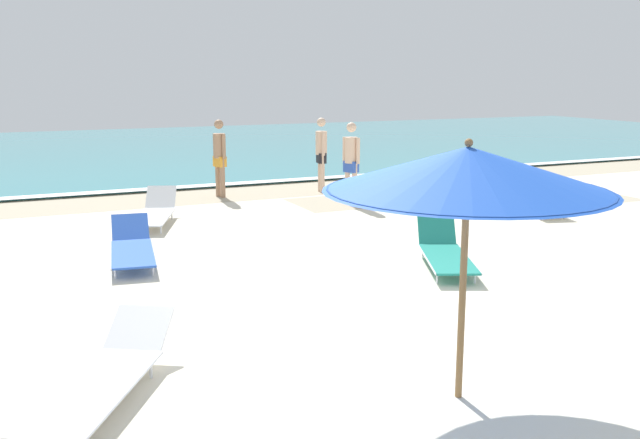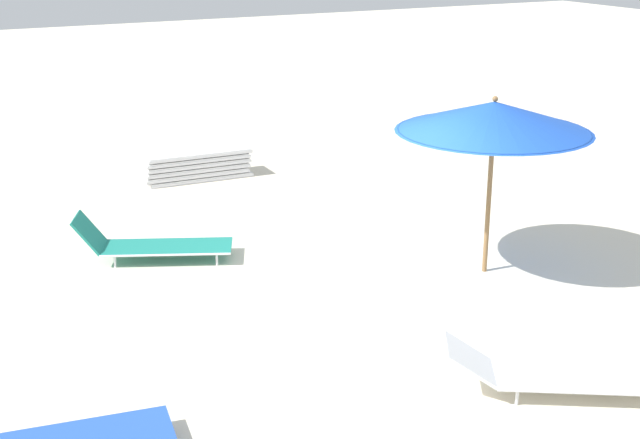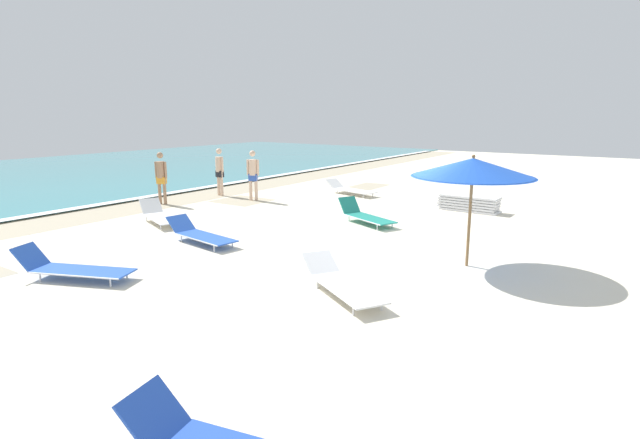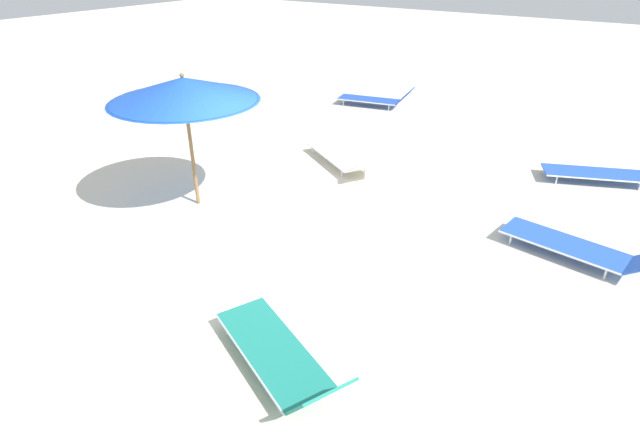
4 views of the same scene
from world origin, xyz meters
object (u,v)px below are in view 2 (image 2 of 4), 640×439
at_px(sun_lounger_near_water_left, 151,244).
at_px(sun_lounger_mid_beach_pair_b, 561,373).
at_px(beach_umbrella, 494,117).
at_px(lounger_stack, 196,165).

xyz_separation_m(sun_lounger_near_water_left, sun_lounger_mid_beach_pair_b, (-5.16, -2.41, -0.02)).
xyz_separation_m(beach_umbrella, lounger_stack, (5.75, 1.82, -1.75)).
bearing_deg(beach_umbrella, sun_lounger_mid_beach_pair_b, 155.97).
height_order(beach_umbrella, lounger_stack, beach_umbrella).
relative_size(beach_umbrella, sun_lounger_near_water_left, 1.15).
relative_size(lounger_stack, sun_lounger_mid_beach_pair_b, 0.88).
distance_m(sun_lounger_near_water_left, sun_lounger_mid_beach_pair_b, 5.70).
bearing_deg(beach_umbrella, sun_lounger_near_water_left, 57.47).
distance_m(beach_umbrella, lounger_stack, 6.28).
bearing_deg(sun_lounger_mid_beach_pair_b, lounger_stack, 34.98).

